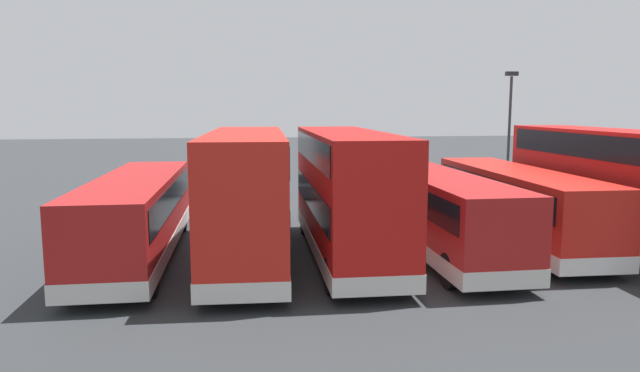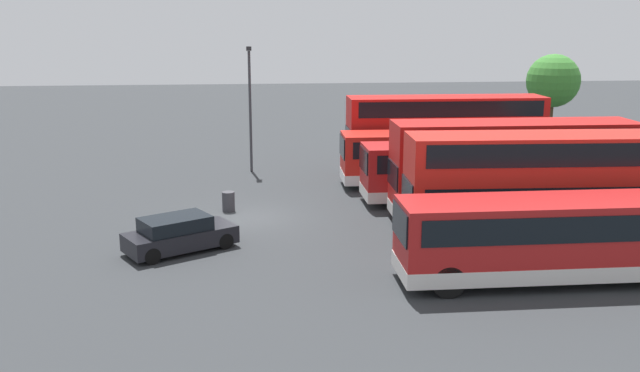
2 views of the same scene
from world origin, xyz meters
The scene contains 12 objects.
ground_plane centered at (0.00, 0.00, 0.00)m, with size 140.00×140.00×0.00m, color #2D3033.
bus_double_decker_near_end centered at (-8.78, 11.76, 2.45)m, with size 2.75×11.72×4.55m.
bus_single_deck_second centered at (-5.42, 10.77, 1.62)m, with size 2.86×11.32×2.95m.
bus_single_deck_third centered at (-1.82, 11.52, 1.62)m, with size 2.66×11.65×2.95m.
bus_double_decker_fourth centered at (1.70, 11.90, 2.45)m, with size 2.79×10.94×4.55m.
bus_double_decker_fifth centered at (5.25, 11.86, 2.45)m, with size 3.06×11.17×4.55m.
bus_single_deck_sixth centered at (9.15, 11.02, 1.62)m, with size 2.67×11.76×2.95m.
box_truck_blue centered at (-14.55, 14.01, 1.71)m, with size 2.60×7.52×3.20m.
car_hatchback_silver centered at (4.56, -2.66, 0.70)m, with size 3.72×4.62×1.43m.
lamp_post_tall centered at (-10.17, 0.25, 4.39)m, with size 0.70×0.30×7.44m.
waste_bin_yellow centered at (-1.23, -0.89, 0.47)m, with size 0.60×0.60×0.95m, color #333338.
tree_midright centered at (-21.64, 23.99, 4.28)m, with size 4.16×4.16×6.37m.
Camera 2 is at (31.14, 0.23, 8.90)m, focal length 39.00 mm.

